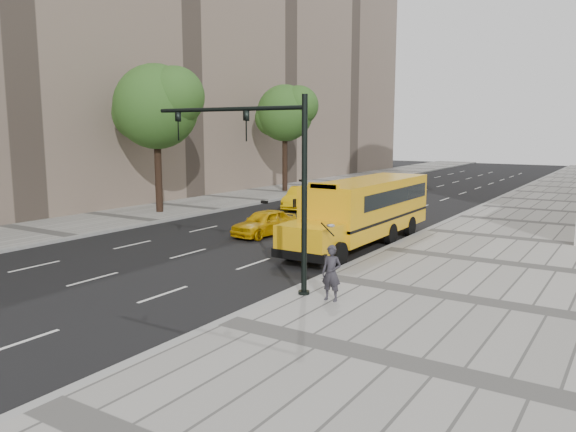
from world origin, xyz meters
The scene contains 12 objects.
ground centered at (0.00, 0.00, 0.00)m, with size 140.00×140.00×0.00m, color black.
sidewalk_museum centered at (12.00, 0.00, 0.07)m, with size 12.00×140.00×0.15m, color gray.
sidewalk_far centered at (-11.00, 0.00, 0.07)m, with size 6.00×140.00×0.15m, color gray.
curb_museum centered at (6.00, 0.00, 0.07)m, with size 0.30×140.00×0.15m, color gray.
curb_far centered at (-8.00, 0.00, 0.07)m, with size 0.30×140.00×0.15m, color gray.
tree_b centered at (-10.40, 2.66, 6.78)m, with size 5.90×5.25×9.36m.
tree_c centered at (-10.41, 17.36, 6.73)m, with size 5.30×4.71×9.06m.
school_bus centered at (4.50, 1.27, 1.76)m, with size 2.96×11.56×3.19m.
taxi_near centered at (-0.64, 0.25, 0.66)m, with size 1.57×3.89×1.33m, color #DAA107.
taxi_far centered at (-4.05, 9.48, 0.75)m, with size 1.59×4.55×1.50m, color #DAA107.
pedestrian centered at (7.66, -8.03, 1.01)m, with size 0.63×0.41×1.72m, color #2B2930.
traffic_signal centered at (5.19, -7.90, 4.09)m, with size 6.18×0.36×6.40m.
Camera 1 is at (15.50, -22.72, 5.33)m, focal length 35.00 mm.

